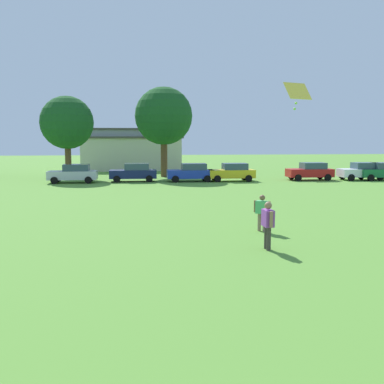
% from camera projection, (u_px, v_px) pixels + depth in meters
% --- Properties ---
extents(ground_plane, '(160.00, 160.00, 0.00)m').
position_uv_depth(ground_plane, '(145.00, 197.00, 29.64)').
color(ground_plane, '#568C33').
extents(adult_bystander, '(0.34, 0.82, 1.72)m').
position_uv_depth(adult_bystander, '(268.00, 221.00, 15.31)').
color(adult_bystander, '#3F3833').
rests_on(adult_bystander, ground).
extents(bystander_near_trees, '(0.61, 0.54, 1.57)m').
position_uv_depth(bystander_near_trees, '(262.00, 210.00, 18.39)').
color(bystander_near_trees, '#8C7259').
rests_on(bystander_near_trees, ground).
extents(kite, '(1.17, 0.82, 1.08)m').
position_uv_depth(kite, '(297.00, 93.00, 16.87)').
color(kite, yellow).
extents(parked_car_silver_0, '(4.30, 2.02, 1.68)m').
position_uv_depth(parked_car_silver_0, '(74.00, 173.00, 38.99)').
color(parked_car_silver_0, silver).
rests_on(parked_car_silver_0, ground).
extents(parked_car_navy_1, '(4.30, 2.02, 1.68)m').
position_uv_depth(parked_car_navy_1, '(134.00, 172.00, 40.20)').
color(parked_car_navy_1, '#141E4C').
rests_on(parked_car_navy_1, ground).
extents(parked_car_blue_2, '(4.30, 2.02, 1.68)m').
position_uv_depth(parked_car_blue_2, '(191.00, 172.00, 40.24)').
color(parked_car_blue_2, '#1E38AD').
rests_on(parked_car_blue_2, ground).
extents(parked_car_yellow_3, '(4.30, 2.02, 1.68)m').
position_uv_depth(parked_car_yellow_3, '(232.00, 172.00, 40.61)').
color(parked_car_yellow_3, yellow).
rests_on(parked_car_yellow_3, ground).
extents(parked_car_red_4, '(4.30, 2.02, 1.68)m').
position_uv_depth(parked_car_red_4, '(310.00, 171.00, 41.69)').
color(parked_car_red_4, red).
rests_on(parked_car_red_4, ground).
extents(parked_car_white_5, '(4.30, 2.02, 1.68)m').
position_uv_depth(parked_car_white_5, '(362.00, 171.00, 41.82)').
color(parked_car_white_5, white).
rests_on(parked_car_white_5, ground).
extents(parked_car_green_6, '(4.30, 2.02, 1.68)m').
position_uv_depth(parked_car_green_6, '(381.00, 171.00, 41.70)').
color(parked_car_green_6, '#196B38').
rests_on(parked_car_green_6, ground).
extents(tree_center, '(5.26, 5.26, 8.19)m').
position_uv_depth(tree_center, '(67.00, 123.00, 43.03)').
color(tree_center, brown).
rests_on(tree_center, ground).
extents(tree_far_right, '(5.96, 5.96, 9.29)m').
position_uv_depth(tree_far_right, '(164.00, 116.00, 44.75)').
color(tree_far_right, brown).
rests_on(tree_far_right, ground).
extents(house_left, '(9.27, 6.57, 5.29)m').
position_uv_depth(house_left, '(127.00, 149.00, 56.39)').
color(house_left, '#9999A3').
rests_on(house_left, ground).
extents(house_right, '(12.76, 8.21, 4.25)m').
position_uv_depth(house_right, '(132.00, 153.00, 56.53)').
color(house_right, beige).
rests_on(house_right, ground).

